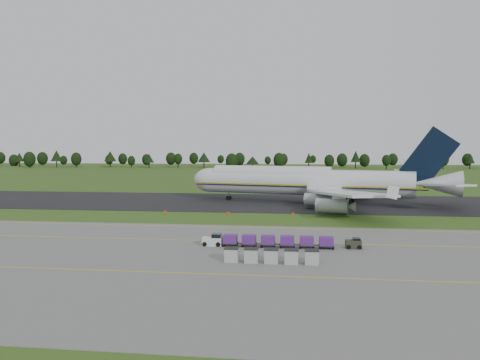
# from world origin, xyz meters

# --- Properties ---
(ground) EXTENTS (600.00, 600.00, 0.00)m
(ground) POSITION_xyz_m (0.00, 0.00, 0.00)
(ground) COLOR #315018
(ground) RESTS_ON ground
(apron) EXTENTS (300.00, 52.00, 0.06)m
(apron) POSITION_xyz_m (0.00, -34.00, 0.03)
(apron) COLOR slate
(apron) RESTS_ON ground
(taxiway) EXTENTS (300.00, 40.00, 0.08)m
(taxiway) POSITION_xyz_m (0.00, 28.00, 0.04)
(taxiway) COLOR black
(taxiway) RESTS_ON ground
(apron_markings) EXTENTS (300.00, 30.20, 0.01)m
(apron_markings) POSITION_xyz_m (0.00, -26.98, 0.06)
(apron_markings) COLOR #DFBD0D
(apron_markings) RESTS_ON apron
(tree_line) EXTENTS (530.84, 23.04, 11.94)m
(tree_line) POSITION_xyz_m (-12.47, 219.78, 5.96)
(tree_line) COLOR black
(tree_line) RESTS_ON ground
(aircraft) EXTENTS (67.03, 63.63, 18.74)m
(aircraft) POSITION_xyz_m (14.52, 27.69, 5.35)
(aircraft) COLOR silver
(aircraft) RESTS_ON ground
(baggage_train) EXTENTS (18.28, 1.66, 1.59)m
(baggage_train) POSITION_xyz_m (7.00, -25.35, 0.93)
(baggage_train) COLOR silver
(baggage_train) RESTS_ON apron
(utility_cart) EXTENTS (2.16, 1.46, 1.15)m
(utility_cart) POSITION_xyz_m (19.01, -24.83, 0.62)
(utility_cart) COLOR #2C2F21
(utility_cart) RESTS_ON apron
(uld_row) EXTENTS (11.31, 1.71, 1.69)m
(uld_row) POSITION_xyz_m (8.29, -34.23, 0.91)
(uld_row) COLOR #A9A9A9
(uld_row) RESTS_ON apron
(edge_markers) EXTENTS (27.16, 0.30, 0.60)m
(edge_markers) POSITION_xyz_m (-2.81, 5.09, 0.27)
(edge_markers) COLOR #DE4C07
(edge_markers) RESTS_ON ground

